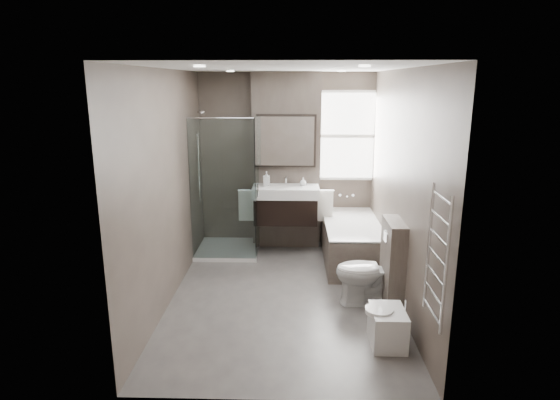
{
  "coord_description": "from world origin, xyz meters",
  "views": [
    {
      "loc": [
        0.1,
        -5.11,
        2.47
      ],
      "look_at": [
        -0.05,
        0.15,
        1.12
      ],
      "focal_mm": 30.0,
      "sensor_mm": 36.0,
      "label": 1
    }
  ],
  "objects_px": {
    "bathtub": "(351,240)",
    "toilet": "(369,272)",
    "vanity": "(286,204)",
    "bidet": "(387,326)"
  },
  "relations": [
    {
      "from": "bathtub",
      "to": "bidet",
      "type": "bearing_deg",
      "value": -87.6
    },
    {
      "from": "toilet",
      "to": "bidet",
      "type": "distance_m",
      "value": 0.88
    },
    {
      "from": "vanity",
      "to": "bathtub",
      "type": "bearing_deg",
      "value": -19.37
    },
    {
      "from": "vanity",
      "to": "bidet",
      "type": "relative_size",
      "value": 2.04
    },
    {
      "from": "bathtub",
      "to": "toilet",
      "type": "xyz_separation_m",
      "value": [
        0.05,
        -1.28,
        0.07
      ]
    },
    {
      "from": "bathtub",
      "to": "bidet",
      "type": "xyz_separation_m",
      "value": [
        0.09,
        -2.14,
        -0.13
      ]
    },
    {
      "from": "toilet",
      "to": "bidet",
      "type": "bearing_deg",
      "value": 1.82
    },
    {
      "from": "bathtub",
      "to": "toilet",
      "type": "height_order",
      "value": "toilet"
    },
    {
      "from": "vanity",
      "to": "bidet",
      "type": "xyz_separation_m",
      "value": [
        1.01,
        -2.47,
        -0.55
      ]
    },
    {
      "from": "bathtub",
      "to": "toilet",
      "type": "relative_size",
      "value": 2.1
    }
  ]
}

